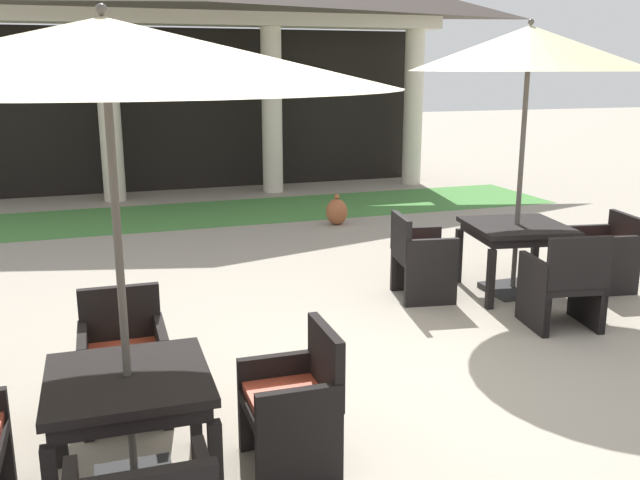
# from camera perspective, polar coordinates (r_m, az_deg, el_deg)

# --- Properties ---
(ground_plane) EXTENTS (60.00, 60.00, 0.00)m
(ground_plane) POSITION_cam_1_polar(r_m,az_deg,el_deg) (5.28, 5.26, -12.33)
(ground_plane) COLOR #9E9384
(lawn_strip) EXTENTS (11.81, 2.11, 0.01)m
(lawn_strip) POSITION_cam_1_polar(r_m,az_deg,el_deg) (11.59, -8.66, 2.18)
(lawn_strip) COLOR #47843D
(lawn_strip) RESTS_ON ground
(patio_table_near_foreground) EXTENTS (0.89, 0.89, 0.71)m
(patio_table_near_foreground) POSITION_cam_1_polar(r_m,az_deg,el_deg) (4.03, -15.35, -11.92)
(patio_table_near_foreground) COLOR black
(patio_table_near_foreground) RESTS_ON ground
(patio_umbrella_near_foreground) EXTENTS (2.91, 2.91, 2.62)m
(patio_umbrella_near_foreground) POSITION_cam_1_polar(r_m,az_deg,el_deg) (3.65, -17.18, 14.17)
(patio_umbrella_near_foreground) COLOR #2D2D2D
(patio_umbrella_near_foreground) RESTS_ON ground
(patio_chair_near_foreground_east) EXTENTS (0.52, 0.56, 0.85)m
(patio_chair_near_foreground_east) POSITION_cam_1_polar(r_m,az_deg,el_deg) (4.25, -2.11, -13.24)
(patio_chair_near_foreground_east) COLOR black
(patio_chair_near_foreground_east) RESTS_ON ground
(patio_chair_near_foreground_north) EXTENTS (0.58, 0.57, 0.86)m
(patio_chair_near_foreground_north) POSITION_cam_1_polar(r_m,az_deg,el_deg) (4.98, -15.72, -9.49)
(patio_chair_near_foreground_north) COLOR black
(patio_chair_near_foreground_north) RESTS_ON ground
(patio_table_mid_left) EXTENTS (1.12, 1.12, 0.74)m
(patio_table_mid_left) POSITION_cam_1_polar(r_m,az_deg,el_deg) (7.56, 15.74, 0.52)
(patio_table_mid_left) COLOR black
(patio_table_mid_left) RESTS_ON ground
(patio_umbrella_mid_left) EXTENTS (2.36, 2.36, 2.79)m
(patio_umbrella_mid_left) POSITION_cam_1_polar(r_m,az_deg,el_deg) (7.38, 16.70, 14.59)
(patio_umbrella_mid_left) COLOR #2D2D2D
(patio_umbrella_mid_left) RESTS_ON ground
(patio_chair_mid_left_east) EXTENTS (0.63, 0.68, 0.81)m
(patio_chair_mid_left_east) POSITION_cam_1_polar(r_m,az_deg,el_deg) (8.11, 22.26, -0.95)
(patio_chair_mid_left_east) COLOR black
(patio_chair_mid_left_east) RESTS_ON ground
(patio_chair_mid_left_west) EXTENTS (0.63, 0.68, 0.88)m
(patio_chair_mid_left_west) POSITION_cam_1_polar(r_m,az_deg,el_deg) (7.25, 8.17, -1.48)
(patio_chair_mid_left_west) COLOR black
(patio_chair_mid_left_west) RESTS_ON ground
(patio_chair_mid_left_south) EXTENTS (0.69, 0.67, 0.91)m
(patio_chair_mid_left_south) POSITION_cam_1_polar(r_m,az_deg,el_deg) (6.73, 19.30, -3.43)
(patio_chair_mid_left_south) COLOR black
(patio_chair_mid_left_south) RESTS_ON ground
(terracotta_urn) EXTENTS (0.33, 0.33, 0.48)m
(terracotta_urn) POSITION_cam_1_polar(r_m,az_deg,el_deg) (10.61, 1.37, 2.34)
(terracotta_urn) COLOR #9E5633
(terracotta_urn) RESTS_ON ground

